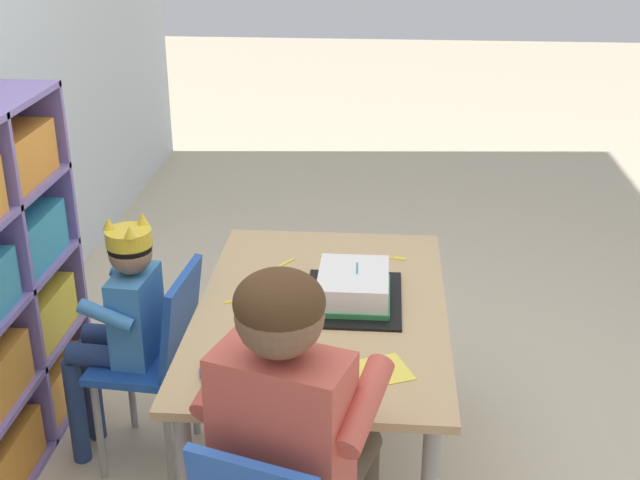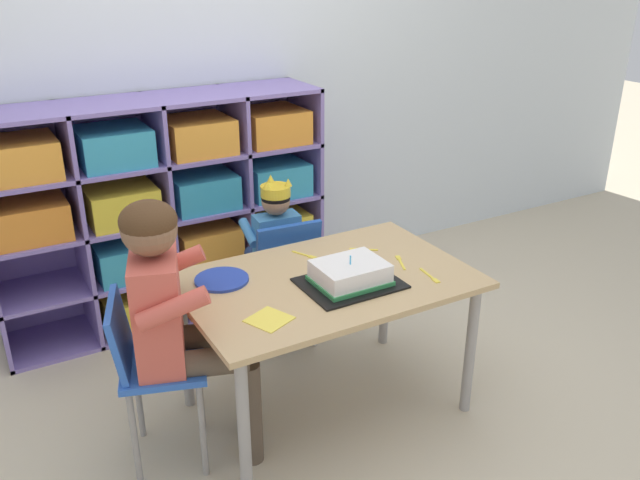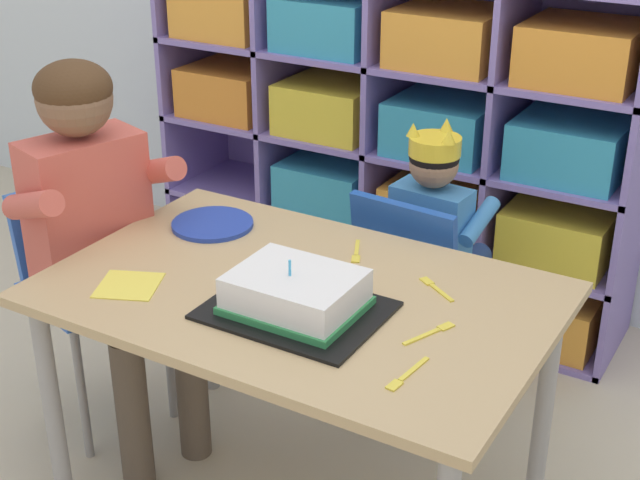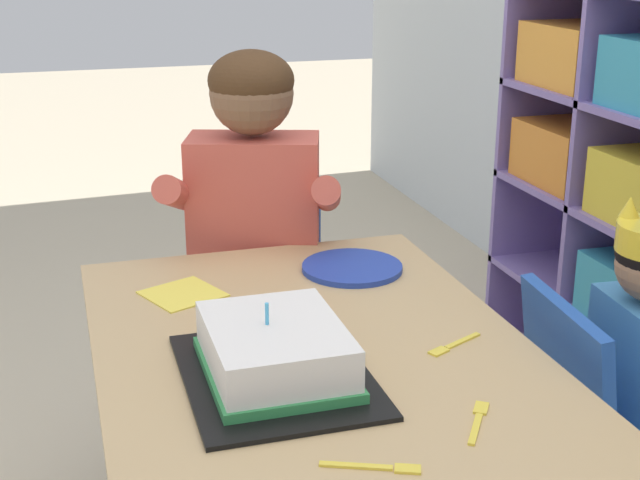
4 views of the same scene
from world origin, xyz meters
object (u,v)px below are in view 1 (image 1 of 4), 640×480
at_px(child_with_crown, 122,312).
at_px(adult_helper_seated, 293,419).
at_px(classroom_chair_blue, 159,350).
at_px(activity_table, 322,327).
at_px(paper_plate_stack, 241,370).
at_px(fork_at_table_front_edge, 279,266).
at_px(fork_by_napkin, 337,259).
at_px(fork_near_child_seat, 247,299).
at_px(birthday_cake_on_tray, 353,289).
at_px(fork_beside_plate_stack, 388,258).

bearing_deg(child_with_crown, adult_helper_seated, 46.91).
distance_m(classroom_chair_blue, adult_helper_seated, 0.87).
height_order(activity_table, paper_plate_stack, paper_plate_stack).
xyz_separation_m(adult_helper_seated, fork_at_table_front_edge, (0.87, 0.14, -0.03)).
relative_size(adult_helper_seated, fork_by_napkin, 8.02).
relative_size(activity_table, fork_near_child_seat, 9.61).
distance_m(adult_helper_seated, birthday_cake_on_tray, 0.67).
bearing_deg(fork_near_child_seat, fork_by_napkin, -154.20).
distance_m(activity_table, child_with_crown, 0.63).
bearing_deg(activity_table, birthday_cake_on_tray, -61.08).
bearing_deg(classroom_chair_blue, activity_table, 88.11).
bearing_deg(classroom_chair_blue, fork_beside_plate_stack, 117.53).
distance_m(adult_helper_seated, fork_at_table_front_edge, 0.88).
distance_m(child_with_crown, paper_plate_stack, 0.64).
height_order(fork_beside_plate_stack, fork_by_napkin, same).
relative_size(paper_plate_stack, fork_near_child_seat, 1.80).
distance_m(activity_table, fork_by_napkin, 0.35).
xyz_separation_m(adult_helper_seated, fork_near_child_seat, (0.63, 0.21, -0.03)).
height_order(activity_table, child_with_crown, child_with_crown).
bearing_deg(fork_by_napkin, activity_table, -71.25).
relative_size(adult_helper_seated, fork_at_table_front_edge, 9.45).
bearing_deg(fork_near_child_seat, child_with_crown, -31.41).
bearing_deg(adult_helper_seated, fork_beside_plate_stack, -84.53).
bearing_deg(birthday_cake_on_tray, fork_by_napkin, 13.05).
height_order(fork_near_child_seat, fork_by_napkin, same).
height_order(child_with_crown, adult_helper_seated, adult_helper_seated).
relative_size(activity_table, fork_beside_plate_stack, 8.25).
bearing_deg(fork_near_child_seat, fork_beside_plate_stack, -167.00).
bearing_deg(paper_plate_stack, classroom_chair_blue, 38.35).
bearing_deg(fork_at_table_front_edge, classroom_chair_blue, 153.08).
distance_m(child_with_crown, fork_by_napkin, 0.71).
height_order(child_with_crown, birthday_cake_on_tray, child_with_crown).
distance_m(classroom_chair_blue, child_with_crown, 0.17).
xyz_separation_m(activity_table, adult_helper_seated, (-0.61, 0.02, 0.10)).
distance_m(classroom_chair_blue, fork_at_table_front_edge, 0.47).
relative_size(birthday_cake_on_tray, fork_beside_plate_stack, 2.73).
bearing_deg(birthday_cake_on_tray, classroom_chair_blue, 88.98).
height_order(classroom_chair_blue, fork_by_napkin, classroom_chair_blue).
bearing_deg(fork_near_child_seat, fork_at_table_front_edge, -131.30).
distance_m(paper_plate_stack, fork_near_child_seat, 0.40).
bearing_deg(fork_near_child_seat, classroom_chair_blue, -32.01).
bearing_deg(birthday_cake_on_tray, child_with_crown, 88.47).
bearing_deg(birthday_cake_on_tray, fork_near_child_seat, 94.16).
bearing_deg(fork_near_child_seat, activity_table, 147.76).
relative_size(classroom_chair_blue, child_with_crown, 0.80).
distance_m(birthday_cake_on_tray, paper_plate_stack, 0.50).
bearing_deg(child_with_crown, fork_by_napkin, 117.15).
xyz_separation_m(birthday_cake_on_tray, fork_at_table_front_edge, (0.21, 0.25, -0.04)).
height_order(child_with_crown, fork_beside_plate_stack, child_with_crown).
height_order(activity_table, fork_near_child_seat, fork_near_child_seat).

